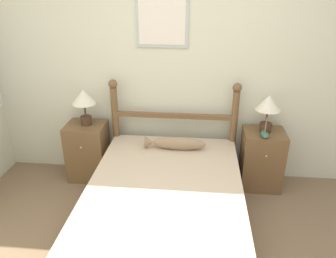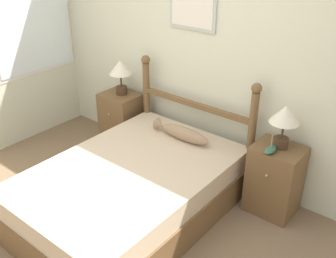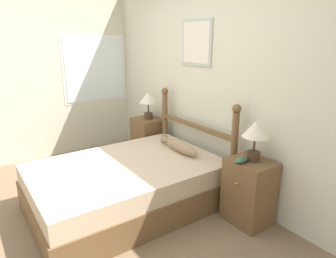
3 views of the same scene
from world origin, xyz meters
The scene contains 9 objects.
wall_back centered at (0.00, 1.73, 1.28)m, with size 6.40×0.08×2.55m.
bed centered at (-0.10, 0.63, 0.24)m, with size 1.37×1.98×0.49m.
headboard centered at (-0.10, 1.59, 0.64)m, with size 1.39×0.10×1.14m.
nightstand_left centered at (-1.07, 1.49, 0.33)m, with size 0.43×0.38×0.65m.
nightstand_right centered at (0.86, 1.49, 0.33)m, with size 0.43×0.38×0.65m.
table_lamp_left centered at (-1.05, 1.50, 0.94)m, with size 0.25×0.25×0.39m.
table_lamp_right centered at (0.86, 1.51, 0.94)m, with size 0.25×0.25×0.39m.
model_boat centered at (0.83, 1.38, 0.68)m, with size 0.07×0.16×0.21m.
fish_pillow centered at (-0.07, 1.32, 0.56)m, with size 0.63×0.12×0.14m.
Camera 1 is at (0.15, -1.67, 2.10)m, focal length 35.00 mm.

